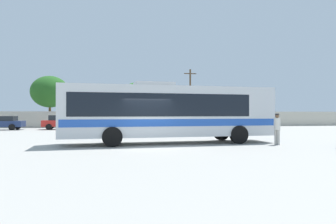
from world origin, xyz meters
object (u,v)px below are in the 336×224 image
(parked_car_leftmost_dark_blue, at_px, (1,123))
(roadside_tree_midright, at_px, (167,98))
(roadside_tree_midleft, at_px, (136,94))
(parked_car_second_red, at_px, (62,122))
(parked_car_third_silver, at_px, (121,122))
(roadside_tree_left, at_px, (50,92))
(utility_pole_near, at_px, (190,96))
(attendant_by_bus_door, at_px, (277,127))
(coach_bus_silver_blue, at_px, (167,111))

(parked_car_leftmost_dark_blue, height_order, roadside_tree_midright, roadside_tree_midright)
(parked_car_leftmost_dark_blue, distance_m, roadside_tree_midleft, 19.05)
(parked_car_second_red, relative_size, parked_car_third_silver, 1.00)
(parked_car_second_red, distance_m, roadside_tree_midleft, 14.76)
(parked_car_second_red, distance_m, roadside_tree_left, 10.61)
(parked_car_leftmost_dark_blue, xyz_separation_m, roadside_tree_midright, (19.67, 11.19, 3.29))
(parked_car_leftmost_dark_blue, bearing_deg, roadside_tree_left, 72.15)
(utility_pole_near, bearing_deg, roadside_tree_left, 174.95)
(roadside_tree_left, bearing_deg, parked_car_third_silver, -43.01)
(attendant_by_bus_door, bearing_deg, parked_car_third_silver, 112.06)
(roadside_tree_midleft, relative_size, roadside_tree_midright, 1.16)
(coach_bus_silver_blue, relative_size, roadside_tree_midright, 2.25)
(coach_bus_silver_blue, bearing_deg, roadside_tree_midleft, 89.60)
(attendant_by_bus_door, xyz_separation_m, parked_car_second_red, (-14.42, 19.24, -0.17))
(parked_car_third_silver, bearing_deg, roadside_tree_midright, 55.92)
(attendant_by_bus_door, bearing_deg, roadside_tree_left, 121.42)
(utility_pole_near, height_order, roadside_tree_midleft, utility_pole_near)
(parked_car_leftmost_dark_blue, relative_size, roadside_tree_left, 0.67)
(coach_bus_silver_blue, bearing_deg, parked_car_second_red, 116.22)
(attendant_by_bus_door, bearing_deg, utility_pole_near, 86.09)
(attendant_by_bus_door, height_order, parked_car_third_silver, attendant_by_bus_door)
(coach_bus_silver_blue, bearing_deg, roadside_tree_midright, 80.11)
(parked_car_leftmost_dark_blue, relative_size, roadside_tree_midleft, 0.73)
(attendant_by_bus_door, xyz_separation_m, roadside_tree_left, (-17.48, 28.62, 3.72))
(parked_car_third_silver, bearing_deg, roadside_tree_left, 136.99)
(utility_pole_near, distance_m, roadside_tree_midright, 4.41)
(roadside_tree_midleft, bearing_deg, roadside_tree_midright, -0.58)
(utility_pole_near, xyz_separation_m, roadside_tree_midright, (-2.69, 3.49, -0.12))
(parked_car_leftmost_dark_blue, bearing_deg, parked_car_third_silver, 2.66)
(parked_car_second_red, height_order, roadside_tree_midleft, roadside_tree_midleft)
(parked_car_leftmost_dark_blue, xyz_separation_m, parked_car_second_red, (6.10, 0.03, 0.03))
(coach_bus_silver_blue, height_order, parked_car_second_red, coach_bus_silver_blue)
(parked_car_third_silver, xyz_separation_m, roadside_tree_midright, (7.18, 10.61, 3.26))
(roadside_tree_midright, bearing_deg, roadside_tree_left, -173.88)
(attendant_by_bus_door, height_order, utility_pole_near, utility_pole_near)
(attendant_by_bus_door, bearing_deg, roadside_tree_midleft, 100.48)
(roadside_tree_midleft, bearing_deg, parked_car_leftmost_dark_blue, -142.94)
(coach_bus_silver_blue, xyz_separation_m, roadside_tree_midright, (4.99, 28.59, 2.21))
(attendant_by_bus_door, distance_m, roadside_tree_midright, 30.57)
(coach_bus_silver_blue, xyz_separation_m, roadside_tree_midleft, (0.20, 28.64, 2.84))
(coach_bus_silver_blue, distance_m, attendant_by_bus_door, 6.17)
(coach_bus_silver_blue, height_order, roadside_tree_midleft, roadside_tree_midleft)
(attendant_by_bus_door, relative_size, roadside_tree_midleft, 0.27)
(parked_car_second_red, xyz_separation_m, parked_car_third_silver, (6.39, 0.55, -0.00))
(coach_bus_silver_blue, height_order, parked_car_third_silver, coach_bus_silver_blue)
(roadside_tree_left, bearing_deg, coach_bus_silver_blue, -66.51)
(utility_pole_near, relative_size, roadside_tree_left, 1.17)
(coach_bus_silver_blue, relative_size, attendant_by_bus_door, 7.18)
(attendant_by_bus_door, relative_size, roadside_tree_left, 0.25)
(parked_car_second_red, relative_size, roadside_tree_left, 0.61)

